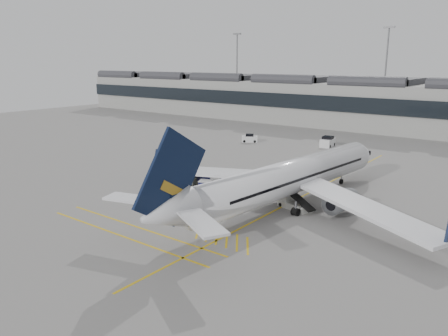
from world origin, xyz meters
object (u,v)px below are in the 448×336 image
Objects in this scene: ramp_agent_b at (269,189)px; pushback_tug at (186,181)px; belt_loader at (293,204)px; baggage_cart_a at (244,196)px; ramp_agent_a at (265,185)px; airliner_main at (287,179)px.

ramp_agent_b reaches higher than pushback_tug.
belt_loader is at bearing 131.52° from ramp_agent_b.
belt_loader reaches higher than ramp_agent_b.
ramp_agent_b reaches higher than baggage_cart_a.
baggage_cart_a is at bearing -144.29° from belt_loader.
ramp_agent_a is at bearing 89.99° from baggage_cart_a.
airliner_main is 15.31m from pushback_tug.
airliner_main is at bearing 18.96° from baggage_cart_a.
ramp_agent_b reaches higher than ramp_agent_a.
pushback_tug is at bearing 165.65° from baggage_cart_a.
ramp_agent_a is 2.23m from ramp_agent_b.
baggage_cart_a is 10.74m from pushback_tug.
ramp_agent_a is (-6.23, 3.86, 0.25)m from belt_loader.
airliner_main reaches higher than belt_loader.
pushback_tug is (-10.65, 1.40, -0.26)m from baggage_cart_a.
airliner_main reaches higher than ramp_agent_b.
ramp_agent_a is 10.86m from pushback_tug.
belt_loader is 1.65× the size of pushback_tug.
airliner_main is 22.69× the size of ramp_agent_b.
baggage_cart_a is 0.96× the size of ramp_agent_b.
belt_loader reaches higher than baggage_cart_a.
airliner_main is at bearing -79.12° from ramp_agent_a.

